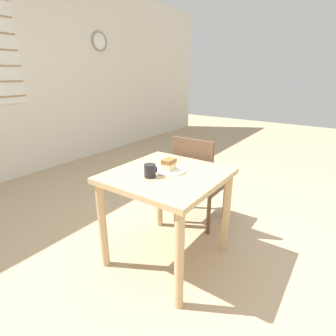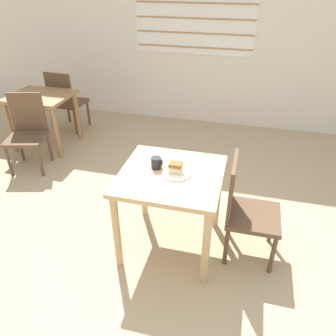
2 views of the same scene
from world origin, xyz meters
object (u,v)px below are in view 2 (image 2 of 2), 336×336
Objects in this scene: dining_table_far at (42,105)px; chair_far_opposite at (66,100)px; plate at (177,173)px; chair_near_window at (245,208)px; dining_table_near at (171,187)px; chair_far_corner at (27,130)px; cake_slice at (175,168)px; coffee_mug at (157,163)px.

dining_table_far is 0.54m from chair_far_opposite.
chair_near_window is at bearing 6.40° from plate.
dining_table_far is at bearing 146.23° from plate.
chair_far_corner is (-1.97, 0.90, -0.14)m from dining_table_near.
dining_table_far is 0.86× the size of chair_far_corner.
dining_table_near is 0.90× the size of chair_near_window.
cake_slice is (-0.56, -0.06, 0.32)m from chair_near_window.
chair_far_corner is (0.12, -0.53, -0.11)m from dining_table_far.
chair_far_corner and chair_far_opposite have the same top height.
chair_near_window is 0.79m from coffee_mug.
plate is at bearing -33.77° from dining_table_far.
dining_table_far is 3.02m from chair_near_window.
dining_table_far is at bearing 146.21° from cake_slice.
chair_far_opposite is (-2.65, 1.89, 0.00)m from chair_near_window.
chair_far_opposite is 8.99× the size of cake_slice.
dining_table_far is 0.86× the size of chair_near_window.
cake_slice is at bearing 95.61° from chair_near_window.
dining_table_far is at bearing 144.89° from coffee_mug.
cake_slice reaches higher than dining_table_far.
cake_slice is (-0.01, 0.01, 0.05)m from plate.
coffee_mug is at bearing 139.70° from chair_far_opposite.
coffee_mug is at bearing 90.99° from chair_near_window.
cake_slice is at bearing -33.79° from dining_table_far.
chair_far_corner reaches higher than cake_slice.
dining_table_far is 2.57m from cake_slice.
plate is at bearing 141.45° from chair_far_opposite.
chair_far_opposite is at bearing 136.47° from dining_table_near.
coffee_mug is (-0.13, 0.05, 0.17)m from dining_table_near.
chair_far_opposite is at bearing 54.53° from chair_near_window.
dining_table_near is at bearing 95.94° from chair_near_window.
chair_near_window is 3.92× the size of plate.
chair_near_window is at bearing 5.61° from cake_slice.
dining_table_near is 2.18m from chair_far_corner.
chair_far_opposite reaches higher than dining_table_near.
chair_far_corner is 3.92× the size of plate.
chair_far_corner reaches higher than dining_table_near.
plate is at bearing 96.40° from chair_near_window.
coffee_mug is at bearing -35.11° from dining_table_far.
chair_near_window is at bearing 0.99° from coffee_mug.
chair_far_opposite is at bearing 137.09° from plate.
cake_slice reaches higher than dining_table_near.
dining_table_near is at bearing -20.80° from coffee_mug.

